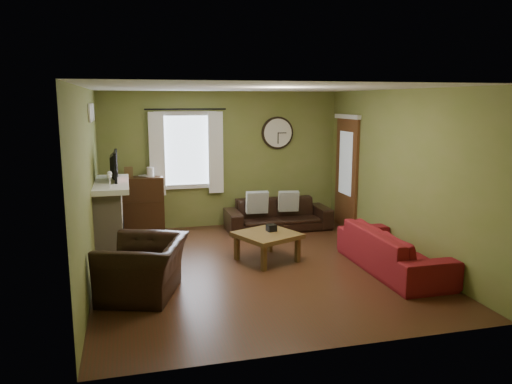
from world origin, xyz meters
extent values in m
cube|color=#3F2314|center=(0.00, 0.00, 0.00)|extent=(4.60, 5.20, 0.00)
cube|color=white|center=(0.00, 0.00, 2.60)|extent=(4.60, 5.20, 0.00)
cube|color=olive|center=(-2.30, 0.00, 1.30)|extent=(0.00, 5.20, 2.60)
cube|color=olive|center=(2.30, 0.00, 1.30)|extent=(0.00, 5.20, 2.60)
cube|color=olive|center=(0.00, 2.60, 1.30)|extent=(4.60, 0.00, 2.60)
cube|color=olive|center=(0.00, -2.60, 1.30)|extent=(4.60, 0.00, 2.60)
cube|color=tan|center=(-2.10, 1.15, 0.55)|extent=(0.40, 1.40, 1.10)
cube|color=black|center=(-1.91, 1.15, 0.30)|extent=(0.04, 0.60, 0.55)
cube|color=white|center=(-2.07, 1.15, 1.14)|extent=(0.58, 1.60, 0.08)
imported|color=black|center=(-2.05, 1.30, 1.35)|extent=(0.08, 0.60, 0.35)
cube|color=#994C3F|center=(-1.97, 1.30, 1.41)|extent=(0.02, 0.62, 0.36)
cylinder|color=white|center=(-2.28, 0.80, 2.25)|extent=(0.28, 0.28, 0.03)
cylinder|color=white|center=(-2.28, 1.15, 2.25)|extent=(0.28, 0.28, 0.03)
cylinder|color=white|center=(-2.28, 1.50, 2.25)|extent=(0.28, 0.28, 0.03)
cylinder|color=black|center=(-0.70, 2.48, 2.27)|extent=(0.03, 0.03, 1.50)
cube|color=white|center=(-1.25, 2.48, 1.45)|extent=(0.28, 0.04, 1.55)
cube|color=white|center=(-0.15, 2.48, 1.45)|extent=(0.28, 0.04, 1.55)
cube|color=brown|center=(2.27, 1.85, 1.05)|extent=(0.05, 0.90, 2.10)
imported|color=brown|center=(-1.53, 2.40, 0.96)|extent=(0.26, 0.27, 0.02)
imported|color=black|center=(0.95, 1.99, 0.29)|extent=(1.98, 0.77, 0.58)
cube|color=#9AA19E|center=(0.53, 1.98, 0.55)|extent=(0.42, 0.14, 0.41)
cube|color=#9AA19E|center=(1.14, 1.94, 0.55)|extent=(0.39, 0.17, 0.38)
imported|color=maroon|center=(1.87, -0.66, 0.31)|extent=(0.82, 2.10, 0.61)
imported|color=black|center=(-1.65, -0.70, 0.36)|extent=(1.26, 1.35, 0.71)
cube|color=black|center=(0.32, 0.31, 0.40)|extent=(0.16, 0.16, 0.10)
camera|label=1|loc=(-1.79, -6.86, 2.44)|focal=35.00mm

